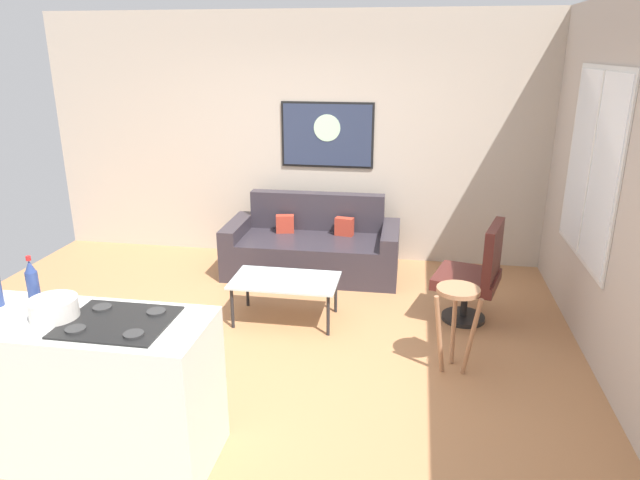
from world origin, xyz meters
TOP-DOWN VIEW (x-y plane):
  - ground at (0.00, 0.00)m, footprint 6.40×6.40m
  - back_wall at (0.00, 2.42)m, footprint 6.40×0.05m
  - right_wall at (2.62, 0.30)m, footprint 0.05×6.40m
  - couch at (0.07, 1.83)m, footprint 1.90×0.88m
  - coffee_table at (0.04, 0.61)m, footprint 0.96×0.56m
  - armchair at (1.74, 0.87)m, footprint 0.67×0.69m
  - bar_stool at (1.52, -0.01)m, footprint 0.37×0.37m
  - kitchen_counter at (-0.75, -1.38)m, footprint 1.60×0.62m
  - soda_bottle_2 at (-1.04, -1.28)m, footprint 0.07×0.07m
  - mixing_bowl at (-0.84, -1.40)m, footprint 0.27×0.27m
  - wall_painting at (0.14, 2.38)m, footprint 1.06×0.03m
  - window at (2.59, 0.90)m, footprint 0.03×1.42m

SIDE VIEW (x-z plane):
  - ground at x=0.00m, z-range -0.04..0.00m
  - couch at x=0.07m, z-range -0.14..0.70m
  - coffee_table at x=0.04m, z-range 0.17..0.57m
  - kitchen_counter at x=-0.75m, z-range -0.01..0.93m
  - armchair at x=1.74m, z-range 0.00..0.94m
  - bar_stool at x=1.52m, z-range 0.19..0.88m
  - mixing_bowl at x=-0.84m, z-range 0.92..1.04m
  - soda_bottle_2 at x=-1.04m, z-range 0.90..1.23m
  - back_wall at x=0.00m, z-range 0.00..2.80m
  - right_wall at x=2.62m, z-range 0.00..2.80m
  - wall_painting at x=0.14m, z-range 1.09..1.83m
  - window at x=2.59m, z-range 0.67..2.27m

